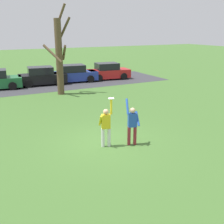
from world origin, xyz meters
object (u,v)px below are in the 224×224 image
Objects in this scene: person_defender at (132,123)px; bare_tree_tall at (59,55)px; person_catcher at (106,125)px; parked_car_black at (42,77)px; frisbee_disc at (111,98)px; parked_car_red at (108,72)px; parked_car_blue at (74,74)px.

bare_tree_tall is at bearing -73.57° from person_defender.
person_catcher is at bearing 0.00° from person_defender.
person_defender is 0.31× the size of bare_tree_tall.
person_catcher is at bearing -87.09° from parked_car_black.
frisbee_disc is 14.79m from parked_car_black.
bare_tree_tall reaches higher than parked_car_red.
parked_car_blue is at bearing -176.30° from parked_car_red.
parked_car_red is (6.36, 14.83, -0.25)m from person_defender.
person_defender is at bearing -82.91° from parked_car_black.
frisbee_disc is at bearing -109.70° from parked_car_red.
parked_car_red is at bearing 63.62° from frisbee_disc.
bare_tree_tall reaches higher than person_defender.
person_defender is 8.30× the size of frisbee_disc.
parked_car_black is 1.00× the size of parked_car_blue.
person_catcher is 10.60m from bare_tree_tall.
frisbee_disc is at bearing -97.67° from parked_car_blue.
bare_tree_tall is (1.32, 10.33, 1.98)m from person_catcher.
bare_tree_tall is (-2.66, -4.34, 2.23)m from parked_car_blue.
bare_tree_tall is at bearing 100.48° from person_catcher.
parked_car_blue is 5.55m from bare_tree_tall.
person_catcher is 8.46× the size of frisbee_disc.
parked_car_black is (0.96, 14.64, -0.25)m from person_catcher.
frisbee_disc is 0.06× the size of parked_car_red.
person_defender is 0.48× the size of parked_car_blue.
parked_car_blue is at bearing 7.11° from parked_car_black.
person_catcher is 0.49× the size of parked_car_black.
person_catcher is 1.13m from person_defender.
parked_car_black and parked_car_red have the same top height.
person_defender is at bearing 0.00° from person_catcher.
parked_car_red is (6.47, -0.16, 0.00)m from parked_car_black.
parked_car_black is 4.87m from bare_tree_tall.
bare_tree_tall is (0.25, 10.67, 1.98)m from person_defender.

